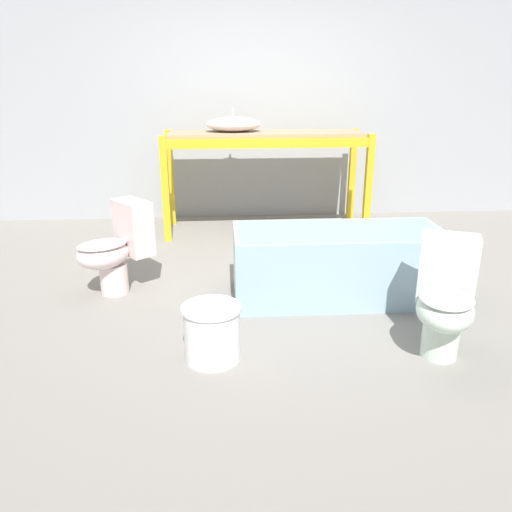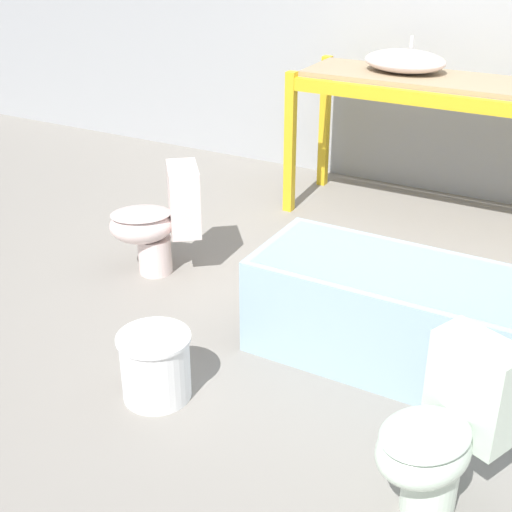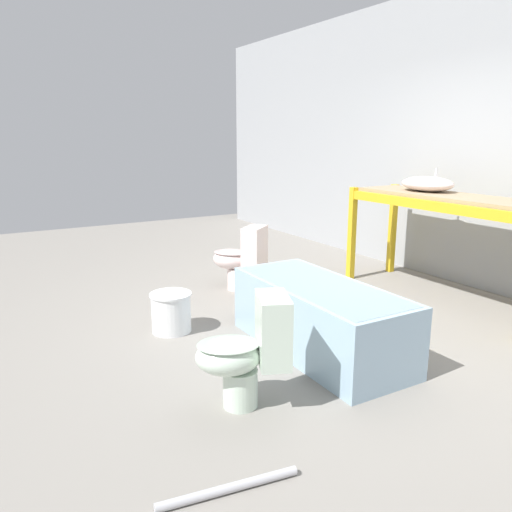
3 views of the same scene
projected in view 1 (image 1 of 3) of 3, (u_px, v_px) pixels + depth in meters
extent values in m
plane|color=gray|center=(270.00, 278.00, 4.18)|extent=(12.00, 12.00, 0.00)
cube|color=#9EA0A3|center=(251.00, 77.00, 5.63)|extent=(10.80, 0.08, 3.20)
cube|color=gold|center=(166.00, 190.00, 4.99)|extent=(0.07, 0.07, 1.06)
cube|color=gold|center=(368.00, 187.00, 5.15)|extent=(0.07, 0.07, 1.06)
cube|color=gold|center=(171.00, 178.00, 5.59)|extent=(0.07, 0.07, 1.06)
cube|color=gold|center=(352.00, 176.00, 5.75)|extent=(0.07, 0.07, 1.06)
cube|color=gold|center=(269.00, 143.00, 4.92)|extent=(2.07, 0.06, 0.09)
cube|color=gold|center=(263.00, 137.00, 5.52)|extent=(2.07, 0.06, 0.09)
cube|color=#998466|center=(266.00, 134.00, 5.20)|extent=(2.00, 0.57, 0.04)
ellipsoid|color=silver|center=(233.00, 124.00, 5.19)|extent=(0.58, 0.43, 0.15)
cylinder|color=silver|center=(233.00, 112.00, 5.26)|extent=(0.02, 0.02, 0.08)
cube|color=#99B7CC|center=(338.00, 264.00, 3.74)|extent=(1.56, 0.68, 0.52)
cube|color=#829CAD|center=(339.00, 244.00, 3.69)|extent=(1.48, 0.60, 0.22)
cylinder|color=silver|center=(114.00, 278.00, 3.86)|extent=(0.21, 0.21, 0.24)
ellipsoid|color=silver|center=(103.00, 254.00, 3.74)|extent=(0.51, 0.50, 0.22)
ellipsoid|color=#BBA7A3|center=(102.00, 244.00, 3.72)|extent=(0.49, 0.47, 0.03)
cube|color=silver|center=(133.00, 227.00, 3.86)|extent=(0.35, 0.37, 0.42)
cylinder|color=silver|center=(440.00, 338.00, 2.96)|extent=(0.21, 0.21, 0.24)
ellipsoid|color=silver|center=(445.00, 310.00, 2.83)|extent=(0.45, 0.49, 0.22)
ellipsoid|color=#A3B3A3|center=(447.00, 298.00, 2.80)|extent=(0.43, 0.47, 0.03)
cube|color=silver|center=(447.00, 268.00, 3.02)|extent=(0.37, 0.30, 0.42)
cylinder|color=white|center=(212.00, 333.00, 2.92)|extent=(0.33, 0.33, 0.34)
cylinder|color=white|center=(211.00, 308.00, 2.86)|extent=(0.35, 0.35, 0.02)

